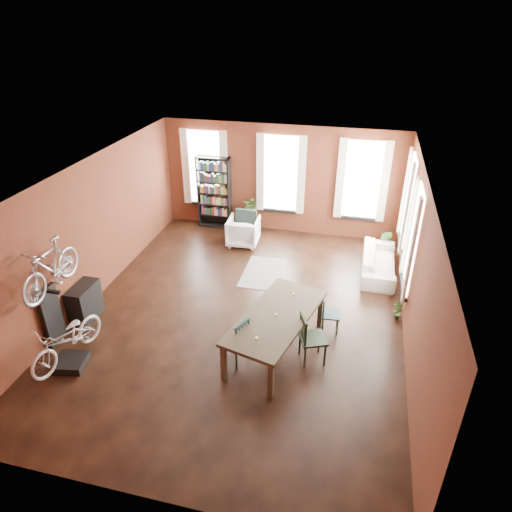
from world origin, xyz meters
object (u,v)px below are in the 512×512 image
(bicycle_floor, at_px, (63,322))
(dining_chair_d, at_px, (331,314))
(bookshelf, at_px, (214,193))
(cream_sofa, at_px, (379,258))
(console_table, at_px, (85,302))
(dining_chair_a, at_px, (235,340))
(plant_stand, at_px, (252,223))
(dining_chair_b, at_px, (269,306))
(white_armchair, at_px, (243,230))
(dining_chair_c, at_px, (313,338))
(bike_trainer, at_px, (71,363))
(dining_table, at_px, (276,333))

(bicycle_floor, bearing_deg, dining_chair_d, 36.95)
(bookshelf, xyz_separation_m, cream_sofa, (4.95, -1.70, -0.69))
(cream_sofa, xyz_separation_m, console_table, (-6.23, -3.50, -0.01))
(dining_chair_a, bearing_deg, plant_stand, -145.20)
(dining_chair_a, relative_size, dining_chair_b, 1.24)
(white_armchair, bearing_deg, console_table, 56.97)
(dining_chair_c, height_order, white_armchair, dining_chair_c)
(bike_trainer, bearing_deg, dining_chair_c, 15.92)
(dining_chair_b, distance_m, dining_chair_c, 1.47)
(cream_sofa, bearing_deg, plant_stand, 66.74)
(dining_chair_c, bearing_deg, dining_chair_b, 24.08)
(white_armchair, relative_size, bike_trainer, 1.57)
(console_table, bearing_deg, dining_table, -1.43)
(console_table, bearing_deg, plant_stand, 64.38)
(dining_chair_d, bearing_deg, dining_chair_a, 124.71)
(cream_sofa, bearing_deg, bike_trainer, 131.28)
(console_table, height_order, bicycle_floor, bicycle_floor)
(dining_chair_a, xyz_separation_m, console_table, (-3.57, 0.57, -0.09))
(console_table, bearing_deg, dining_chair_d, 8.76)
(white_armchair, bearing_deg, dining_table, 110.04)
(dining_chair_a, height_order, bookshelf, bookshelf)
(dining_chair_c, bearing_deg, plant_stand, 2.59)
(dining_chair_c, xyz_separation_m, white_armchair, (-2.57, 4.42, -0.08))
(dining_chair_d, bearing_deg, plant_stand, 28.58)
(bike_trainer, relative_size, bicycle_floor, 0.33)
(bike_trainer, bearing_deg, plant_stand, 73.98)
(cream_sofa, relative_size, bicycle_floor, 1.22)
(bike_trainer, height_order, plant_stand, plant_stand)
(dining_chair_d, height_order, bicycle_floor, bicycle_floor)
(dining_table, bearing_deg, bookshelf, 134.01)
(dining_chair_b, xyz_separation_m, dining_chair_d, (1.32, 0.02, 0.01))
(bookshelf, distance_m, cream_sofa, 5.28)
(dining_table, relative_size, cream_sofa, 1.21)
(dining_chair_a, xyz_separation_m, bookshelf, (-2.29, 5.77, 0.61))
(white_armchair, bearing_deg, dining_chair_c, 117.21)
(dining_chair_d, relative_size, white_armchair, 0.92)
(dining_chair_d, relative_size, plant_stand, 1.50)
(dining_chair_c, xyz_separation_m, console_table, (-5.01, 0.21, -0.12))
(dining_chair_c, xyz_separation_m, bookshelf, (-3.73, 5.41, 0.58))
(dining_chair_b, relative_size, dining_chair_d, 0.98)
(dining_table, relative_size, plant_stand, 4.68)
(plant_stand, bearing_deg, dining_table, -70.85)
(dining_table, height_order, dining_chair_a, dining_chair_a)
(dining_table, xyz_separation_m, dining_chair_d, (0.99, 0.92, -0.03))
(dining_chair_c, height_order, plant_stand, dining_chair_c)
(bookshelf, bearing_deg, cream_sofa, -18.95)
(console_table, relative_size, plant_stand, 1.49)
(plant_stand, bearing_deg, dining_chair_d, -56.99)
(bookshelf, bearing_deg, dining_table, -60.58)
(console_table, xyz_separation_m, bicycle_floor, (0.57, -1.44, 0.62))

